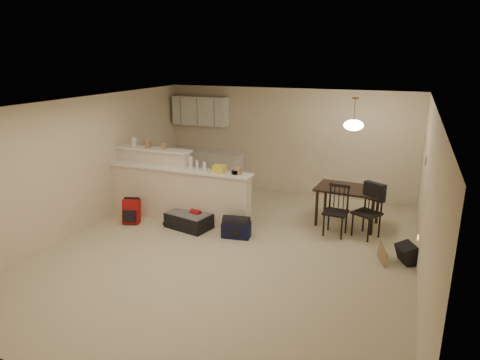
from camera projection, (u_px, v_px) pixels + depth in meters
The scene contains 23 objects.
room at pixel (230, 180), 7.05m from camera, with size 7.00×7.02×2.50m.
breakfast_bar at pixel (170, 189), 8.73m from camera, with size 3.08×0.58×1.39m.
upper_cabinets at pixel (200, 111), 10.61m from camera, with size 1.40×0.34×0.70m, color white.
kitchen_counter at pixel (207, 169), 10.83m from camera, with size 1.80×0.60×0.90m, color white.
thermostat at pixel (426, 161), 7.31m from camera, with size 0.02×0.12×0.12m, color beige.
jar at pixel (134, 142), 8.92m from camera, with size 0.10×0.10×0.20m, color silver.
cereal_box at pixel (148, 144), 8.81m from camera, with size 0.10×0.07×0.16m, color #9B7750.
small_box at pixel (164, 146), 8.67m from camera, with size 0.08×0.06×0.12m, color #9B7750.
bottle_a at pixel (191, 163), 8.29m from camera, with size 0.07×0.07×0.26m, color silver.
bottle_b at pixel (204, 166), 8.20m from camera, with size 0.06×0.06×0.18m, color silver.
bag_lump at pixel (219, 169), 8.09m from camera, with size 0.22×0.18×0.14m, color #9B7750.
pouch at pixel (235, 172), 7.98m from camera, with size 0.12×0.10×0.08m, color #9B7750.
extra_item_x at pixel (238, 171), 7.96m from camera, with size 0.13×0.10×0.13m, color #9B7750.
extra_item_y at pixel (197, 165), 8.25m from camera, with size 0.05×0.05×0.19m, color silver.
dining_table at pixel (348, 192), 8.31m from camera, with size 1.27×0.90×0.76m.
pendant_lamp at pixel (354, 125), 7.93m from camera, with size 0.36×0.36×0.62m.
dining_chair_near at pixel (336, 211), 7.87m from camera, with size 0.41×0.39×0.95m, color black, non-canonical shape.
dining_chair_far at pixel (367, 212), 7.78m from camera, with size 0.43×0.41×0.99m, color black, non-canonical shape.
suitcase at pixel (189, 220), 8.30m from camera, with size 0.84×0.55×0.29m, color black.
red_backpack at pixel (132, 211), 8.51m from camera, with size 0.32×0.20×0.48m, color #A91314.
navy_duffel at pixel (236, 230), 7.87m from camera, with size 0.51×0.28×0.28m, color black.
black_daypack at pixel (408, 254), 6.90m from camera, with size 0.35×0.25×0.31m, color black.
cardboard_sheet at pixel (382, 255), 6.87m from camera, with size 0.39×0.02×0.29m, color #9B7750.
Camera 1 is at (2.65, -6.23, 3.25)m, focal length 32.00 mm.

